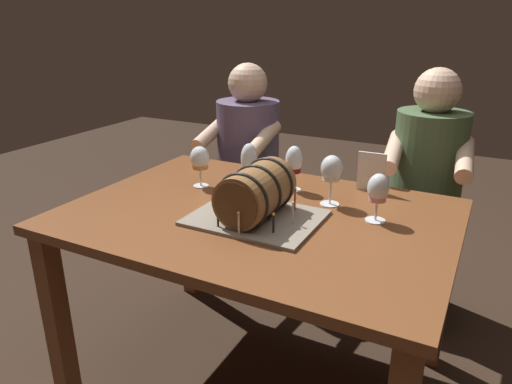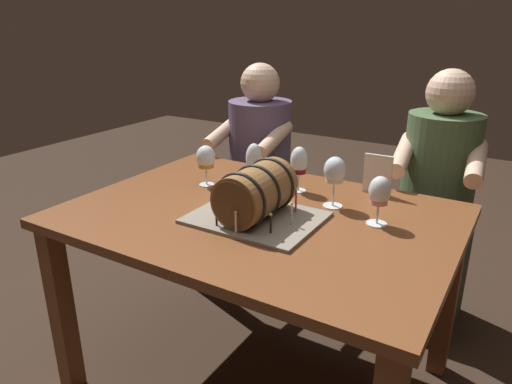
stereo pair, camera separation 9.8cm
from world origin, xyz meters
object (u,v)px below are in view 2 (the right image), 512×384
object	(u,v)px
barrel_cake	(256,196)
menu_card	(378,174)
wine_glass_amber	(206,159)
person_seated_left	(260,181)
person_seated_right	(433,215)
wine_glass_empty	(254,159)
wine_glass_white	(335,172)
wine_glass_red	(299,163)
wine_glass_rose	(379,193)
dining_table	(259,238)

from	to	relation	value
barrel_cake	menu_card	size ratio (longest dim) A/B	2.69
wine_glass_amber	person_seated_left	bearing A→B (deg)	101.24
person_seated_right	barrel_cake	bearing A→B (deg)	-117.57
wine_glass_empty	wine_glass_white	bearing A→B (deg)	-1.19
barrel_cake	person_seated_left	bearing A→B (deg)	120.07
wine_glass_red	person_seated_right	size ratio (longest dim) A/B	0.15
person_seated_right	wine_glass_empty	bearing A→B (deg)	-135.82
wine_glass_rose	menu_card	world-z (taller)	wine_glass_rose
dining_table	wine_glass_amber	world-z (taller)	wine_glass_amber
dining_table	person_seated_right	size ratio (longest dim) A/B	1.13
person_seated_left	wine_glass_amber	bearing A→B (deg)	-78.76
wine_glass_red	wine_glass_amber	xyz separation A→B (m)	(-0.36, -0.13, -0.00)
wine_glass_empty	person_seated_right	xyz separation A→B (m)	(0.60, 0.58, -0.32)
dining_table	wine_glass_rose	bearing A→B (deg)	16.00
barrel_cake	wine_glass_amber	xyz separation A→B (m)	(-0.36, 0.19, 0.03)
menu_card	person_seated_right	world-z (taller)	person_seated_right
wine_glass_red	dining_table	bearing A→B (deg)	-94.88
wine_glass_amber	menu_card	bearing A→B (deg)	22.64
wine_glass_amber	menu_card	distance (m)	0.69
menu_card	person_seated_left	xyz separation A→B (m)	(-0.76, 0.38, -0.28)
wine_glass_amber	wine_glass_rose	size ratio (longest dim) A/B	1.00
wine_glass_red	wine_glass_white	size ratio (longest dim) A/B	0.97
barrel_cake	wine_glass_rose	size ratio (longest dim) A/B	2.54
wine_glass_red	menu_card	size ratio (longest dim) A/B	1.14
dining_table	wine_glass_red	distance (m)	0.35
barrel_cake	wine_glass_empty	bearing A→B (deg)	122.75
menu_card	person_seated_right	size ratio (longest dim) A/B	0.13
person_seated_right	wine_glass_rose	bearing A→B (deg)	-95.89
person_seated_right	menu_card	bearing A→B (deg)	-113.15
barrel_cake	wine_glass_red	size ratio (longest dim) A/B	2.35
wine_glass_rose	person_seated_left	xyz separation A→B (m)	(-0.85, 0.66, -0.31)
wine_glass_empty	wine_glass_rose	distance (m)	0.54
menu_card	person_seated_left	distance (m)	0.89
barrel_cake	person_seated_left	distance (m)	1.01
wine_glass_rose	menu_card	distance (m)	0.30
wine_glass_amber	wine_glass_white	xyz separation A→B (m)	(0.54, 0.05, 0.02)
barrel_cake	wine_glass_amber	bearing A→B (deg)	151.39
barrel_cake	person_seated_right	bearing A→B (deg)	62.43
wine_glass_white	wine_glass_rose	xyz separation A→B (m)	(0.19, -0.07, -0.02)
wine_glass_red	wine_glass_empty	xyz separation A→B (m)	(-0.16, -0.07, 0.01)
wine_glass_empty	menu_card	distance (m)	0.49
dining_table	person_seated_right	world-z (taller)	person_seated_right
person_seated_right	wine_glass_amber	bearing A→B (deg)	-141.03
wine_glass_red	wine_glass_white	world-z (taller)	wine_glass_white
wine_glass_white	menu_card	distance (m)	0.24
wine_glass_amber	barrel_cake	bearing A→B (deg)	-28.61
wine_glass_empty	person_seated_left	world-z (taller)	person_seated_left
dining_table	wine_glass_amber	size ratio (longest dim) A/B	7.99
dining_table	wine_glass_empty	size ratio (longest dim) A/B	7.08
wine_glass_red	person_seated_left	bearing A→B (deg)	133.46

